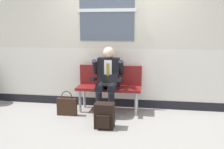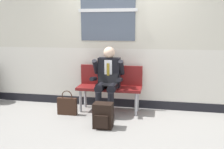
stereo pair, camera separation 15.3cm
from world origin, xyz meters
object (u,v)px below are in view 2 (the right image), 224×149
bench_with_person (110,84)px  person_seated (108,79)px  backpack (103,116)px  handbag (67,106)px

bench_with_person → person_seated: bearing=-90.0°
person_seated → backpack: bearing=-84.5°
backpack → person_seated: bearing=95.5°
bench_with_person → person_seated: (-0.00, -0.19, 0.14)m
backpack → handbag: handbag is taller
bench_with_person → backpack: size_ratio=3.00×
person_seated → backpack: person_seated is taller
person_seated → backpack: 0.82m
person_seated → handbag: 0.89m
handbag → bench_with_person: bearing=30.2°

